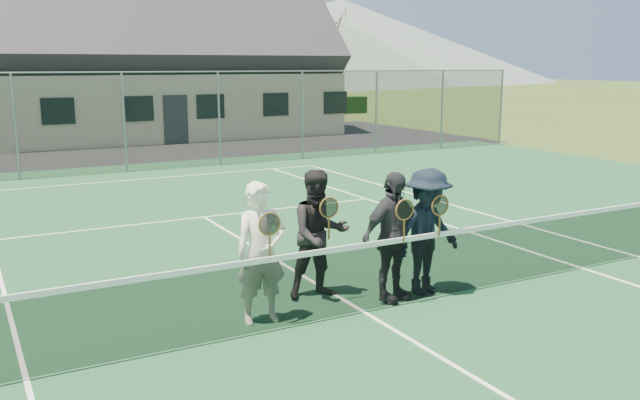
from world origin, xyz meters
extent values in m
plane|color=#344A1A|center=(0.00, 20.00, 0.00)|extent=(220.00, 220.00, 0.00)
cube|color=#1C4C2B|center=(0.00, 0.00, 0.01)|extent=(30.00, 30.00, 0.02)
cube|color=black|center=(0.00, 32.00, 0.55)|extent=(40.00, 1.20, 1.10)
cone|color=#516157|center=(20.00, 95.00, 11.00)|extent=(120.00, 120.00, 22.00)
cone|color=slate|center=(55.00, 95.00, 7.00)|extent=(90.00, 90.00, 14.00)
cube|color=white|center=(0.00, 11.88, 0.03)|extent=(10.97, 0.06, 0.01)
cube|color=white|center=(5.49, 0.00, 0.03)|extent=(0.06, 23.77, 0.01)
cube|color=white|center=(-4.12, 0.00, 0.03)|extent=(0.06, 23.77, 0.01)
cube|color=white|center=(4.12, 0.00, 0.03)|extent=(0.06, 23.77, 0.01)
cube|color=white|center=(0.00, 6.40, 0.03)|extent=(8.23, 0.06, 0.01)
cube|color=white|center=(0.00, 0.00, 0.03)|extent=(0.06, 12.80, 0.01)
cube|color=black|center=(0.00, 0.00, 0.48)|extent=(11.60, 0.02, 0.88)
cube|color=white|center=(0.00, 0.00, 0.93)|extent=(11.60, 0.03, 0.07)
cylinder|color=slate|center=(-3.00, 13.50, 1.50)|extent=(0.07, 0.07, 3.00)
cylinder|color=slate|center=(0.00, 13.50, 1.50)|extent=(0.07, 0.07, 3.00)
cylinder|color=slate|center=(3.00, 13.50, 1.50)|extent=(0.07, 0.07, 3.00)
cylinder|color=slate|center=(6.00, 13.50, 1.50)|extent=(0.07, 0.07, 3.00)
cylinder|color=slate|center=(9.00, 13.50, 1.50)|extent=(0.07, 0.07, 3.00)
cylinder|color=slate|center=(12.00, 13.50, 1.50)|extent=(0.07, 0.07, 3.00)
cylinder|color=slate|center=(15.00, 13.50, 1.50)|extent=(0.07, 0.07, 3.00)
cube|color=black|center=(0.00, 13.50, 1.50)|extent=(30.00, 0.03, 3.00)
cylinder|color=slate|center=(0.00, 13.50, 3.00)|extent=(30.00, 0.04, 0.04)
cube|color=beige|center=(4.00, 24.00, 1.40)|extent=(15.00, 8.00, 2.80)
pyramid|color=#2D2D33|center=(4.00, 24.00, 5.65)|extent=(15.60, 8.20, 4.10)
cube|color=#2D2D33|center=(3.50, 19.98, 1.00)|extent=(1.00, 0.06, 2.00)
cube|color=black|center=(-1.00, 19.98, 1.50)|extent=(1.20, 0.06, 1.00)
cube|color=black|center=(2.00, 19.98, 1.50)|extent=(1.20, 0.06, 1.00)
cube|color=black|center=(5.00, 19.98, 1.50)|extent=(1.20, 0.06, 1.00)
cube|color=black|center=(8.00, 19.98, 1.50)|extent=(1.20, 0.06, 1.00)
cube|color=black|center=(11.00, 19.98, 1.50)|extent=(1.20, 0.06, 1.00)
cylinder|color=#3C2A16|center=(2.00, 33.00, 1.93)|extent=(0.22, 0.22, 3.85)
cylinder|color=#3C2816|center=(12.00, 33.00, 1.93)|extent=(0.22, 0.22, 3.85)
cylinder|color=#371E14|center=(18.00, 33.00, 1.93)|extent=(0.22, 0.22, 3.85)
imported|color=white|center=(-1.30, 0.35, 0.92)|extent=(0.69, 0.49, 1.80)
torus|color=brown|center=(-1.30, 0.08, 1.35)|extent=(0.29, 0.02, 0.29)
cylinder|color=black|center=(-1.30, 0.08, 1.35)|extent=(0.25, 0.00, 0.25)
cylinder|color=brown|center=(-1.30, 0.08, 1.07)|extent=(0.03, 0.03, 0.32)
imported|color=black|center=(-0.21, 0.83, 0.92)|extent=(0.95, 0.78, 1.80)
torus|color=brown|center=(-0.21, 0.56, 1.35)|extent=(0.29, 0.02, 0.29)
cylinder|color=black|center=(-0.21, 0.56, 1.35)|extent=(0.25, 0.00, 0.25)
cylinder|color=brown|center=(-0.21, 0.56, 1.07)|extent=(0.03, 0.03, 0.32)
imported|color=#27272D|center=(0.60, 0.23, 0.92)|extent=(1.12, 0.62, 1.80)
torus|color=brown|center=(0.60, -0.04, 1.35)|extent=(0.29, 0.02, 0.29)
cylinder|color=black|center=(0.60, -0.04, 1.35)|extent=(0.25, 0.00, 0.25)
cylinder|color=brown|center=(0.60, -0.04, 1.07)|extent=(0.03, 0.03, 0.32)
imported|color=black|center=(1.18, 0.23, 0.92)|extent=(1.26, 0.85, 1.80)
torus|color=brown|center=(1.18, -0.04, 1.35)|extent=(0.29, 0.02, 0.29)
cylinder|color=black|center=(1.18, -0.04, 1.35)|extent=(0.25, 0.00, 0.25)
cylinder|color=brown|center=(1.18, -0.04, 1.07)|extent=(0.03, 0.03, 0.32)
camera|label=1|loc=(-4.54, -7.16, 3.23)|focal=38.00mm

